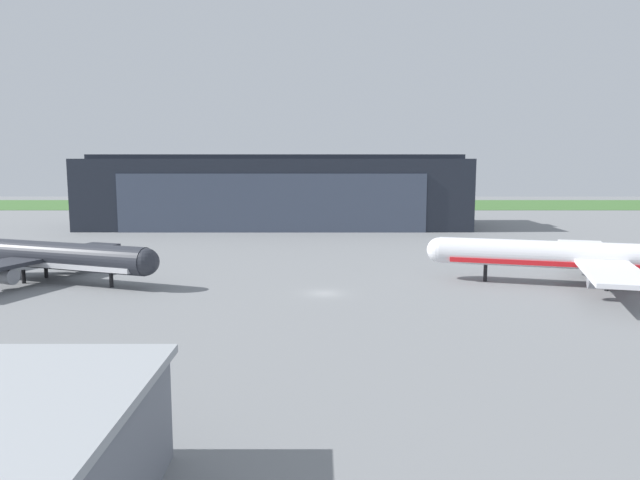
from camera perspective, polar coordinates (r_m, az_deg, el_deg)
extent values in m
plane|color=slate|center=(80.09, 0.66, -5.18)|extent=(440.00, 440.00, 0.00)
cube|color=#3F6B32|center=(242.34, 0.39, 3.44)|extent=(440.00, 56.00, 0.08)
cube|color=#232833|center=(162.60, -4.01, 4.59)|extent=(101.59, 30.12, 18.37)
cube|color=#424C60|center=(147.58, -4.44, 3.57)|extent=(77.21, 0.30, 14.70)
cube|color=#232833|center=(162.38, -4.04, 8.04)|extent=(101.59, 7.23, 1.20)
cylinder|color=#282B33|center=(96.70, -25.09, -1.28)|extent=(35.91, 16.34, 4.05)
sphere|color=#282B33|center=(84.71, -16.30, -2.03)|extent=(3.89, 3.89, 3.89)
cube|color=silver|center=(96.86, -25.05, -1.93)|extent=(33.16, 15.38, 0.71)
cube|color=#282B33|center=(103.05, -22.17, -0.89)|extent=(10.31, 15.18, 0.56)
cylinder|color=gray|center=(92.24, -28.08, -3.06)|extent=(4.37, 3.41, 2.23)
cylinder|color=gray|center=(101.90, -22.22, -1.79)|extent=(4.37, 3.41, 2.23)
cylinder|color=black|center=(88.83, -19.28, -3.69)|extent=(0.56, 0.56, 1.98)
cylinder|color=black|center=(96.77, -26.50, -3.16)|extent=(0.56, 0.56, 1.98)
cylinder|color=black|center=(99.67, -24.72, -2.76)|extent=(0.56, 0.56, 1.98)
cylinder|color=silver|center=(91.72, 25.11, -1.42)|extent=(42.06, 15.44, 3.91)
sphere|color=silver|center=(90.80, 11.72, -0.94)|extent=(3.76, 3.76, 3.76)
cube|color=red|center=(91.88, 25.07, -2.09)|extent=(38.79, 14.54, 0.68)
cube|color=silver|center=(101.90, 24.69, -0.84)|extent=(11.57, 19.44, 0.56)
cube|color=silver|center=(82.01, 26.77, -2.87)|extent=(11.57, 19.44, 0.56)
cylinder|color=gray|center=(100.55, 24.32, -1.72)|extent=(4.16, 3.09, 2.15)
cylinder|color=gray|center=(83.52, 25.99, -3.60)|extent=(4.16, 3.09, 2.15)
cylinder|color=black|center=(91.08, 15.95, -3.10)|extent=(0.56, 0.56, 2.52)
cylinder|color=black|center=(94.51, 25.83, -3.20)|extent=(0.56, 0.56, 2.52)
cylinder|color=black|center=(90.53, 26.26, -3.67)|extent=(0.56, 0.56, 2.52)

